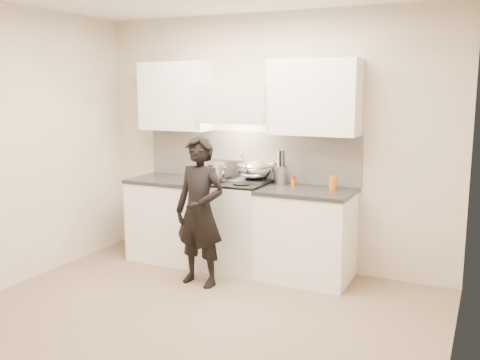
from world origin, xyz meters
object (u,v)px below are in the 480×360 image
object	(u,v)px
stove	(232,224)
counter_right	(306,234)
utensil_crock	(280,174)
person	(200,211)
wok	(255,169)

from	to	relation	value
stove	counter_right	xyz separation A→B (m)	(0.83, 0.00, -0.01)
utensil_crock	person	distance (m)	0.99
wok	person	size ratio (longest dim) A/B	0.32
stove	counter_right	bearing A→B (deg)	0.00
stove	wok	distance (m)	0.64
counter_right	wok	world-z (taller)	wok
stove	person	xyz separation A→B (m)	(-0.06, -0.60, 0.26)
wok	person	world-z (taller)	person
counter_right	utensil_crock	xyz separation A→B (m)	(-0.35, 0.18, 0.57)
stove	person	distance (m)	0.66
counter_right	person	size ratio (longest dim) A/B	0.63
stove	counter_right	distance (m)	0.83
counter_right	utensil_crock	bearing A→B (deg)	153.09
counter_right	wok	bearing A→B (deg)	167.14
wok	person	bearing A→B (deg)	-108.92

